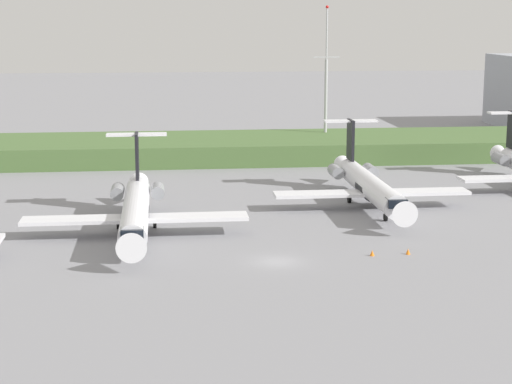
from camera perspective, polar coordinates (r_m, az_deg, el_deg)
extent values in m
plane|color=gray|center=(109.40, -0.71, -0.27)|extent=(500.00, 500.00, 0.00)
cube|color=#4C6B38|center=(138.78, -1.92, 2.86)|extent=(320.00, 20.00, 3.19)
cylinder|color=white|center=(90.78, -7.80, -1.20)|extent=(2.70, 24.00, 2.70)
cone|color=white|center=(77.66, -8.04, -3.34)|extent=(2.70, 3.00, 2.70)
cone|color=white|center=(104.49, -7.61, 0.45)|extent=(2.30, 4.00, 2.29)
cube|color=black|center=(79.38, -8.01, -2.67)|extent=(2.02, 1.80, 0.90)
cylinder|color=black|center=(90.81, -7.80, -1.29)|extent=(2.76, 3.60, 2.76)
cube|color=white|center=(90.31, -11.55, -1.79)|extent=(11.00, 3.20, 0.36)
cube|color=white|center=(89.96, -4.04, -1.63)|extent=(11.00, 3.20, 0.36)
cube|color=black|center=(100.87, -7.71, 2.34)|extent=(0.36, 3.20, 5.20)
cube|color=white|center=(100.82, -7.74, 3.71)|extent=(6.80, 1.80, 0.24)
cylinder|color=gray|center=(99.83, -8.96, 0.02)|extent=(1.50, 3.40, 1.50)
cylinder|color=gray|center=(99.71, -6.38, 0.08)|extent=(1.50, 3.40, 1.50)
cylinder|color=gray|center=(83.88, -7.90, -3.26)|extent=(0.20, 0.20, 0.65)
cylinder|color=black|center=(84.02, -7.89, -3.62)|extent=(0.30, 0.90, 0.90)
cylinder|color=black|center=(93.64, -8.89, -2.10)|extent=(0.35, 0.90, 0.90)
cylinder|color=black|center=(93.53, -6.57, -2.05)|extent=(0.35, 0.90, 0.90)
cylinder|color=white|center=(103.70, 7.39, 0.37)|extent=(2.70, 24.00, 2.70)
cone|color=white|center=(90.91, 9.37, -1.23)|extent=(2.70, 3.00, 2.70)
cone|color=white|center=(117.13, 5.79, 1.66)|extent=(2.30, 4.00, 2.29)
cube|color=black|center=(92.60, 9.07, -0.69)|extent=(2.02, 1.80, 0.90)
cylinder|color=black|center=(103.73, 7.39, 0.29)|extent=(2.76, 3.60, 2.76)
cube|color=white|center=(101.63, 4.27, -0.13)|extent=(11.00, 3.20, 0.36)
cube|color=white|center=(104.41, 10.66, 0.01)|extent=(11.00, 3.20, 0.36)
cube|color=black|center=(113.63, 6.14, 3.38)|extent=(0.36, 3.20, 5.20)
cube|color=white|center=(113.62, 6.14, 4.60)|extent=(6.80, 1.80, 0.24)
cylinder|color=gray|center=(112.01, 5.17, 1.34)|extent=(1.50, 3.40, 1.50)
cylinder|color=gray|center=(112.98, 7.41, 1.38)|extent=(1.50, 3.40, 1.50)
cylinder|color=gray|center=(96.93, 8.39, -1.30)|extent=(0.20, 0.20, 0.65)
cylinder|color=black|center=(97.05, 8.38, -1.61)|extent=(0.30, 0.90, 0.90)
cylinder|color=black|center=(105.96, 6.06, -0.46)|extent=(0.35, 0.90, 0.90)
cylinder|color=black|center=(106.82, 8.05, -0.42)|extent=(0.35, 0.90, 0.90)
cone|color=white|center=(131.13, 15.68, 2.33)|extent=(2.30, 4.00, 2.29)
cube|color=white|center=(115.32, 15.69, 0.84)|extent=(11.00, 3.20, 0.36)
cylinder|color=gray|center=(125.87, 15.54, 2.07)|extent=(1.50, 3.40, 1.50)
cylinder|color=#B2B2B7|center=(145.42, 4.54, 5.58)|extent=(0.50, 0.50, 15.08)
cylinder|color=#B2B2B7|center=(144.74, 4.61, 10.15)|extent=(0.28, 0.28, 8.12)
cube|color=#B2B2B7|center=(144.85, 4.58, 8.71)|extent=(4.40, 0.20, 0.20)
sphere|color=red|center=(144.72, 4.63, 11.86)|extent=(0.50, 0.50, 0.50)
cone|color=orange|center=(82.95, 7.53, -3.93)|extent=(0.44, 0.44, 0.55)
cone|color=orange|center=(83.97, 9.82, -3.82)|extent=(0.44, 0.44, 0.55)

